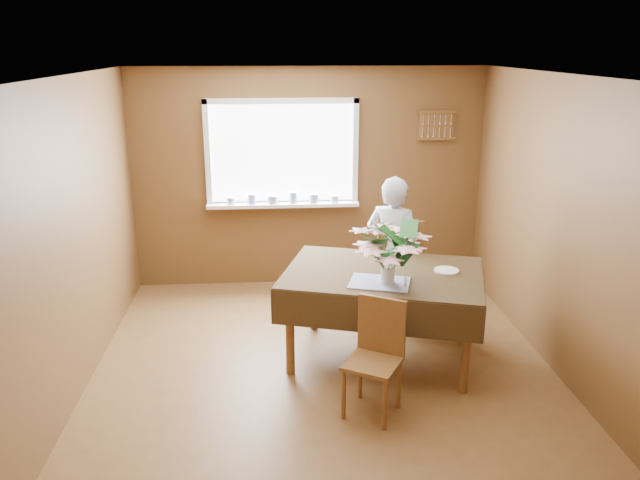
{
  "coord_description": "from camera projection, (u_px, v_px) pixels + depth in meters",
  "views": [
    {
      "loc": [
        -0.41,
        -4.76,
        2.73
      ],
      "look_at": [
        0.0,
        0.55,
        1.05
      ],
      "focal_mm": 35.0,
      "sensor_mm": 36.0,
      "label": 1
    }
  ],
  "objects": [
    {
      "name": "wall_back",
      "position": [
        309.0,
        179.0,
        7.14
      ],
      "size": [
        4.0,
        0.0,
        4.0
      ],
      "primitive_type": "plane",
      "rotation": [
        1.57,
        0.0,
        0.0
      ],
      "color": "brown",
      "rests_on": "floor"
    },
    {
      "name": "floor",
      "position": [
        325.0,
        375.0,
        5.37
      ],
      "size": [
        4.5,
        4.5,
        0.0
      ],
      "primitive_type": "plane",
      "color": "brown",
      "rests_on": "ground"
    },
    {
      "name": "spoon_rack",
      "position": [
        437.0,
        125.0,
        7.03
      ],
      "size": [
        0.44,
        0.05,
        0.33
      ],
      "color": "brown",
      "rests_on": "wall_back"
    },
    {
      "name": "chair_far",
      "position": [
        397.0,
        265.0,
        6.34
      ],
      "size": [
        0.48,
        0.48,
        1.07
      ],
      "rotation": [
        0.0,
        0.0,
        3.18
      ],
      "color": "brown",
      "rests_on": "floor"
    },
    {
      "name": "table_knife",
      "position": [
        405.0,
        282.0,
        5.19
      ],
      "size": [
        0.07,
        0.23,
        0.0
      ],
      "primitive_type": "cube",
      "rotation": [
        0.0,
        0.0,
        -0.21
      ],
      "color": "silver",
      "rests_on": "dining_table"
    },
    {
      "name": "side_plate",
      "position": [
        446.0,
        271.0,
        5.45
      ],
      "size": [
        0.31,
        0.31,
        0.01
      ],
      "primitive_type": "cylinder",
      "rotation": [
        0.0,
        0.0,
        -0.72
      ],
      "color": "white",
      "rests_on": "dining_table"
    },
    {
      "name": "window_assembly",
      "position": [
        282.0,
        172.0,
        7.03
      ],
      "size": [
        1.72,
        0.2,
        1.22
      ],
      "color": "white",
      "rests_on": "wall_back"
    },
    {
      "name": "seated_woman",
      "position": [
        392.0,
        251.0,
        6.19
      ],
      "size": [
        0.66,
        0.6,
        1.52
      ],
      "primitive_type": "imported",
      "rotation": [
        0.0,
        0.0,
        2.61
      ],
      "color": "white",
      "rests_on": "floor"
    },
    {
      "name": "ceiling",
      "position": [
        326.0,
        76.0,
        4.62
      ],
      "size": [
        4.5,
        4.5,
        0.0
      ],
      "primitive_type": "plane",
      "rotation": [
        3.14,
        0.0,
        0.0
      ],
      "color": "white",
      "rests_on": "wall_back"
    },
    {
      "name": "chair_near",
      "position": [
        376.0,
        351.0,
        4.75
      ],
      "size": [
        0.52,
        0.53,
        0.9
      ],
      "rotation": [
        0.0,
        0.0,
        -0.52
      ],
      "color": "brown",
      "rests_on": "floor"
    },
    {
      "name": "wall_right",
      "position": [
        566.0,
        231.0,
        5.14
      ],
      "size": [
        0.0,
        4.5,
        4.5
      ],
      "primitive_type": "plane",
      "rotation": [
        1.57,
        0.0,
        -1.57
      ],
      "color": "brown",
      "rests_on": "floor"
    },
    {
      "name": "wall_front",
      "position": [
        367.0,
        382.0,
        2.86
      ],
      "size": [
        4.0,
        0.0,
        4.0
      ],
      "primitive_type": "plane",
      "rotation": [
        -1.57,
        0.0,
        0.0
      ],
      "color": "brown",
      "rests_on": "floor"
    },
    {
      "name": "dining_table",
      "position": [
        383.0,
        283.0,
        5.47
      ],
      "size": [
        1.97,
        1.6,
        0.84
      ],
      "rotation": [
        0.0,
        0.0,
        -0.29
      ],
      "color": "brown",
      "rests_on": "floor"
    },
    {
      "name": "flower_bouquet",
      "position": [
        389.0,
        245.0,
        5.09
      ],
      "size": [
        0.6,
        0.6,
        0.51
      ],
      "rotation": [
        0.0,
        0.0,
        0.1
      ],
      "color": "white",
      "rests_on": "dining_table"
    },
    {
      "name": "wall_left",
      "position": [
        70.0,
        243.0,
        4.85
      ],
      "size": [
        0.0,
        4.5,
        4.5
      ],
      "primitive_type": "plane",
      "rotation": [
        1.57,
        0.0,
        1.57
      ],
      "color": "brown",
      "rests_on": "floor"
    }
  ]
}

